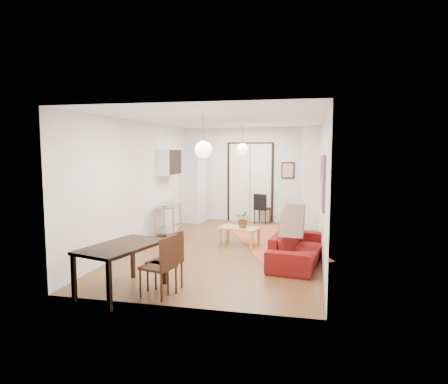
% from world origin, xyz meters
% --- Properties ---
extents(floor, '(7.00, 7.00, 0.00)m').
position_xyz_m(floor, '(0.00, 0.00, 0.00)').
color(floor, brown).
rests_on(floor, ground).
extents(ceiling, '(4.20, 7.00, 0.02)m').
position_xyz_m(ceiling, '(0.00, 0.00, 2.90)').
color(ceiling, white).
rests_on(ceiling, wall_back).
extents(wall_back, '(4.20, 0.02, 2.90)m').
position_xyz_m(wall_back, '(0.00, 3.50, 1.45)').
color(wall_back, silver).
rests_on(wall_back, floor).
extents(wall_front, '(4.20, 0.02, 2.90)m').
position_xyz_m(wall_front, '(0.00, -3.50, 1.45)').
color(wall_front, silver).
rests_on(wall_front, floor).
extents(wall_left, '(0.02, 7.00, 2.90)m').
position_xyz_m(wall_left, '(-2.10, 0.00, 1.45)').
color(wall_left, silver).
rests_on(wall_left, floor).
extents(wall_right, '(0.02, 7.00, 2.90)m').
position_xyz_m(wall_right, '(2.10, 0.00, 1.45)').
color(wall_right, silver).
rests_on(wall_right, floor).
extents(double_doors, '(1.44, 0.06, 2.50)m').
position_xyz_m(double_doors, '(0.00, 3.46, 1.20)').
color(double_doors, white).
rests_on(double_doors, wall_back).
extents(stub_partition, '(0.50, 0.10, 2.90)m').
position_xyz_m(stub_partition, '(1.85, 2.55, 1.45)').
color(stub_partition, silver).
rests_on(stub_partition, floor).
extents(wall_cabinet, '(0.35, 1.00, 0.70)m').
position_xyz_m(wall_cabinet, '(-1.92, 1.50, 1.90)').
color(wall_cabinet, white).
rests_on(wall_cabinet, wall_left).
extents(painting_popart, '(0.05, 1.00, 1.00)m').
position_xyz_m(painting_popart, '(2.08, -1.25, 1.65)').
color(painting_popart, red).
rests_on(painting_popart, wall_right).
extents(painting_abstract, '(0.05, 0.50, 0.60)m').
position_xyz_m(painting_abstract, '(2.08, 0.80, 1.80)').
color(painting_abstract, '#F2E1CA').
rests_on(painting_abstract, wall_right).
extents(poster_back, '(0.40, 0.03, 0.50)m').
position_xyz_m(poster_back, '(1.15, 3.47, 1.60)').
color(poster_back, red).
rests_on(poster_back, wall_back).
extents(print_left, '(0.03, 0.44, 0.54)m').
position_xyz_m(print_left, '(-2.07, 2.00, 1.95)').
color(print_left, '#98653F').
rests_on(print_left, wall_left).
extents(pendant_back, '(0.30, 0.30, 0.80)m').
position_xyz_m(pendant_back, '(0.00, 2.00, 2.25)').
color(pendant_back, silver).
rests_on(pendant_back, ceiling).
extents(pendant_front, '(0.30, 0.30, 0.80)m').
position_xyz_m(pendant_front, '(0.00, -2.00, 2.25)').
color(pendant_front, silver).
rests_on(pendant_front, ceiling).
extents(kilim_rug, '(2.87, 4.26, 0.01)m').
position_xyz_m(kilim_rug, '(0.93, 0.91, 0.00)').
color(kilim_rug, '#C96532').
rests_on(kilim_rug, floor).
extents(sofa, '(2.22, 1.12, 0.62)m').
position_xyz_m(sofa, '(1.62, -0.84, 0.31)').
color(sofa, maroon).
rests_on(sofa, floor).
extents(coffee_table, '(1.04, 0.75, 0.42)m').
position_xyz_m(coffee_table, '(0.22, 0.37, 0.36)').
color(coffee_table, tan).
rests_on(coffee_table, floor).
extents(potted_plant, '(0.44, 0.40, 0.40)m').
position_xyz_m(potted_plant, '(0.32, 0.37, 0.62)').
color(potted_plant, '#2A5E2B').
rests_on(potted_plant, coffee_table).
extents(kitchen_counter, '(0.67, 1.12, 0.81)m').
position_xyz_m(kitchen_counter, '(-1.75, 0.91, 0.51)').
color(kitchen_counter, '#A7A9AB').
rests_on(kitchen_counter, floor).
extents(bowl, '(0.23, 0.23, 0.05)m').
position_xyz_m(bowl, '(-1.75, 0.61, 0.84)').
color(bowl, silver).
rests_on(bowl, kitchen_counter).
extents(soap_bottle, '(0.09, 0.09, 0.17)m').
position_xyz_m(soap_bottle, '(-1.75, 1.16, 0.90)').
color(soap_bottle, teal).
rests_on(soap_bottle, kitchen_counter).
extents(fridge, '(0.77, 0.77, 1.92)m').
position_xyz_m(fridge, '(-1.73, 2.99, 0.96)').
color(fridge, silver).
rests_on(fridge, floor).
extents(dining_table, '(1.14, 1.55, 0.77)m').
position_xyz_m(dining_table, '(-1.02, -3.15, 0.69)').
color(dining_table, black).
rests_on(dining_table, floor).
extents(dining_chair_near, '(0.56, 0.70, 0.95)m').
position_xyz_m(dining_chair_near, '(-0.42, -2.78, 0.55)').
color(dining_chair_near, '#381E12').
rests_on(dining_chair_near, floor).
extents(dining_chair_far, '(0.56, 0.70, 0.95)m').
position_xyz_m(dining_chair_far, '(-0.42, -3.05, 0.55)').
color(dining_chair_far, '#381E12').
rests_on(dining_chair_far, floor).
extents(black_side_chair, '(0.51, 0.52, 0.91)m').
position_xyz_m(black_side_chair, '(0.42, 3.24, 0.53)').
color(black_side_chair, black).
rests_on(black_side_chair, floor).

